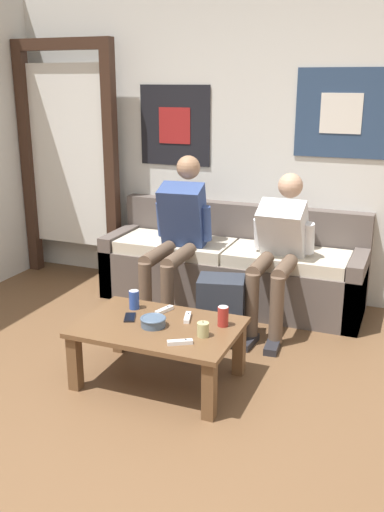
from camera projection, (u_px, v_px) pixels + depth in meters
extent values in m
plane|color=brown|center=(116.00, 458.00, 2.85)|extent=(18.00, 18.00, 0.00)
cube|color=silver|center=(262.00, 146.00, 4.74)|extent=(10.00, 0.05, 2.55)
cube|color=black|center=(175.00, 126.00, 4.94)|extent=(0.65, 0.01, 0.68)
cube|color=maroon|center=(175.00, 126.00, 4.94)|extent=(0.29, 0.01, 0.31)
cube|color=navy|center=(341.00, 113.00, 4.40)|extent=(0.71, 0.01, 0.68)
cube|color=silver|center=(341.00, 113.00, 4.40)|extent=(0.32, 0.01, 0.31)
cube|color=#382319|center=(29.00, 166.00, 5.41)|extent=(0.10, 0.10, 2.05)
cube|color=#382319|center=(112.00, 171.00, 5.08)|extent=(0.10, 0.10, 2.05)
cube|color=#382319|center=(61.00, 44.00, 4.93)|extent=(1.00, 0.10, 0.10)
cube|color=silver|center=(69.00, 157.00, 5.23)|extent=(0.82, 0.02, 1.64)
cube|color=#564C47|center=(241.00, 248.00, 4.97)|extent=(2.16, 0.13, 0.79)
cube|color=#564C47|center=(229.00, 281.00, 4.72)|extent=(2.16, 0.54, 0.41)
cube|color=#564C47|center=(120.00, 260.00, 5.07)|extent=(0.12, 0.54, 0.53)
cube|color=#564C47|center=(356.00, 291.00, 4.34)|extent=(0.12, 0.54, 0.53)
cube|color=beige|center=(175.00, 246.00, 4.82)|extent=(0.94, 0.50, 0.10)
cube|color=beige|center=(288.00, 258.00, 4.48)|extent=(0.94, 0.50, 0.10)
cube|color=brown|center=(158.00, 327.00, 3.47)|extent=(0.98, 0.65, 0.03)
cube|color=brown|center=(119.00, 328.00, 3.92)|extent=(0.07, 0.07, 0.35)
cube|color=brown|center=(239.00, 349.00, 3.61)|extent=(0.07, 0.07, 0.35)
cube|color=brown|center=(75.00, 362.00, 3.44)|extent=(0.07, 0.07, 0.35)
cube|color=brown|center=(209.00, 390.00, 3.13)|extent=(0.07, 0.07, 0.35)
cylinder|color=brown|center=(158.00, 255.00, 4.40)|extent=(0.11, 0.45, 0.11)
cylinder|color=brown|center=(145.00, 294.00, 4.28)|extent=(0.10, 0.10, 0.49)
cube|color=#232328|center=(142.00, 327.00, 4.29)|extent=(0.11, 0.25, 0.05)
cylinder|color=brown|center=(179.00, 257.00, 4.34)|extent=(0.11, 0.45, 0.11)
cylinder|color=brown|center=(167.00, 297.00, 4.21)|extent=(0.10, 0.10, 0.49)
cube|color=#232328|center=(164.00, 331.00, 4.22)|extent=(0.11, 0.25, 0.05)
cube|color=#33477F|center=(183.00, 216.00, 4.56)|extent=(0.37, 0.39, 0.55)
sphere|color=#9E7556|center=(188.00, 167.00, 4.55)|extent=(0.19, 0.19, 0.19)
cylinder|color=#33477F|center=(162.00, 219.00, 4.65)|extent=(0.08, 0.12, 0.29)
cylinder|color=#33477F|center=(206.00, 223.00, 4.51)|extent=(0.08, 0.12, 0.29)
cylinder|color=brown|center=(260.00, 266.00, 4.14)|extent=(0.11, 0.39, 0.11)
cylinder|color=brown|center=(252.00, 306.00, 4.04)|extent=(0.10, 0.10, 0.49)
cube|color=#232328|center=(248.00, 342.00, 4.05)|extent=(0.11, 0.25, 0.05)
cylinder|color=brown|center=(285.00, 269.00, 4.08)|extent=(0.11, 0.39, 0.11)
cylinder|color=brown|center=(276.00, 310.00, 3.97)|extent=(0.10, 0.10, 0.49)
cube|color=#232328|center=(273.00, 346.00, 3.98)|extent=(0.11, 0.25, 0.05)
cube|color=silver|center=(283.00, 231.00, 4.32)|extent=(0.35, 0.42, 0.50)
sphere|color=tan|center=(290.00, 186.00, 4.37)|extent=(0.19, 0.19, 0.19)
cylinder|color=silver|center=(259.00, 233.00, 4.42)|extent=(0.08, 0.14, 0.26)
cylinder|color=silver|center=(309.00, 238.00, 4.28)|extent=(0.08, 0.14, 0.26)
cube|color=#282D38|center=(221.00, 309.00, 4.08)|extent=(0.38, 0.33, 0.47)
cube|color=#282D38|center=(219.00, 329.00, 4.00)|extent=(0.24, 0.14, 0.21)
cylinder|color=#475B75|center=(153.00, 322.00, 3.43)|extent=(0.15, 0.15, 0.06)
torus|color=#475B75|center=(153.00, 318.00, 3.43)|extent=(0.16, 0.16, 0.02)
cylinder|color=tan|center=(203.00, 329.00, 3.30)|extent=(0.07, 0.07, 0.08)
cylinder|color=black|center=(203.00, 322.00, 3.28)|extent=(0.00, 0.00, 0.01)
cylinder|color=#28479E|center=(134.00, 300.00, 3.69)|extent=(0.07, 0.07, 0.12)
cylinder|color=silver|center=(134.00, 291.00, 3.67)|extent=(0.06, 0.06, 0.00)
cylinder|color=maroon|center=(223.00, 316.00, 3.43)|extent=(0.07, 0.07, 0.12)
cylinder|color=silver|center=(223.00, 307.00, 3.41)|extent=(0.06, 0.06, 0.00)
cube|color=white|center=(180.00, 342.00, 3.21)|extent=(0.14, 0.10, 0.02)
cylinder|color=#333842|center=(186.00, 340.00, 3.21)|extent=(0.01, 0.01, 0.00)
cube|color=white|center=(188.00, 317.00, 3.54)|extent=(0.07, 0.15, 0.02)
cylinder|color=#333842|center=(188.00, 313.00, 3.57)|extent=(0.01, 0.01, 0.00)
cube|color=white|center=(164.00, 310.00, 3.65)|extent=(0.08, 0.15, 0.02)
cylinder|color=#333842|center=(168.00, 307.00, 3.67)|extent=(0.01, 0.01, 0.00)
cube|color=black|center=(130.00, 317.00, 3.56)|extent=(0.11, 0.15, 0.01)
cube|color=black|center=(130.00, 317.00, 3.56)|extent=(0.10, 0.14, 0.00)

